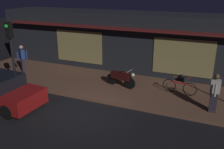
# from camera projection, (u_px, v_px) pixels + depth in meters

# --- Properties ---
(ground_plane) EXTENTS (60.00, 60.00, 0.00)m
(ground_plane) POSITION_uv_depth(u_px,v_px,m) (86.00, 112.00, 10.50)
(ground_plane) COLOR black
(sidewalk_slab) EXTENTS (18.00, 4.00, 0.15)m
(sidewalk_slab) POSITION_uv_depth(u_px,v_px,m) (113.00, 86.00, 13.08)
(sidewalk_slab) COLOR brown
(sidewalk_slab) RESTS_ON ground_plane
(storefront_building) EXTENTS (18.00, 3.30, 3.60)m
(storefront_building) POSITION_uv_depth(u_px,v_px,m) (134.00, 42.00, 15.43)
(storefront_building) COLOR black
(storefront_building) RESTS_ON ground_plane
(motorcycle) EXTENTS (1.69, 0.63, 0.97)m
(motorcycle) POSITION_uv_depth(u_px,v_px,m) (121.00, 78.00, 12.66)
(motorcycle) COLOR black
(motorcycle) RESTS_ON sidewalk_slab
(bicycle_parked) EXTENTS (1.65, 0.42, 0.91)m
(bicycle_parked) POSITION_uv_depth(u_px,v_px,m) (179.00, 87.00, 11.86)
(bicycle_parked) COLOR black
(bicycle_parked) RESTS_ON sidewalk_slab
(person_photographer) EXTENTS (0.44, 0.57, 1.67)m
(person_photographer) POSITION_uv_depth(u_px,v_px,m) (22.00, 58.00, 14.68)
(person_photographer) COLOR #28232D
(person_photographer) RESTS_ON sidewalk_slab
(person_bystander) EXTENTS (0.39, 0.61, 1.67)m
(person_bystander) POSITION_uv_depth(u_px,v_px,m) (215.00, 92.00, 9.94)
(person_bystander) COLOR #28232D
(person_bystander) RESTS_ON sidewalk_slab
(traffic_light_pole) EXTENTS (0.24, 0.33, 3.60)m
(traffic_light_pole) POSITION_uv_depth(u_px,v_px,m) (11.00, 48.00, 11.08)
(traffic_light_pole) COLOR black
(traffic_light_pole) RESTS_ON ground_plane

